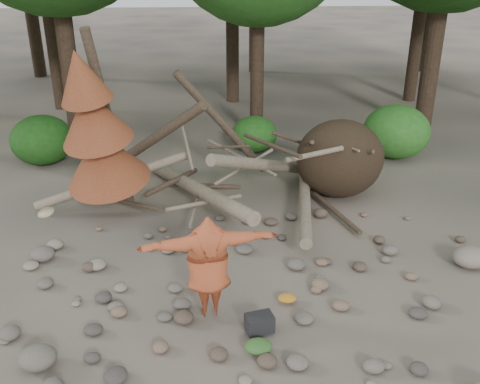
{
  "coord_description": "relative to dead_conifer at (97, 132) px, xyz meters",
  "views": [
    {
      "loc": [
        -0.79,
        -8.04,
        5.64
      ],
      "look_at": [
        -0.11,
        1.5,
        1.4
      ],
      "focal_mm": 40.0,
      "sensor_mm": 36.0,
      "label": 1
    }
  ],
  "objects": [
    {
      "name": "boulder_front_left",
      "position": [
        -0.23,
        -4.96,
        -1.94
      ],
      "size": [
        0.57,
        0.51,
        0.34
      ],
      "primitive_type": "ellipsoid",
      "color": "#656054",
      "rests_on": "ground"
    },
    {
      "name": "deadfall_pile",
      "position": [
        5.13,
        0.87,
        -1.16
      ],
      "size": [
        8.55,
        5.24,
        3.3
      ],
      "color": "#332619",
      "rests_on": "ground"
    },
    {
      "name": "frisbee_thrower",
      "position": [
        2.34,
        -3.91,
        -1.12
      ],
      "size": [
        3.69,
        0.92,
        2.12
      ],
      "color": "#AF4A27",
      "rests_on": "ground"
    },
    {
      "name": "cloth_orange",
      "position": [
        3.71,
        -3.64,
        -2.05
      ],
      "size": [
        0.33,
        0.27,
        0.12
      ],
      "primitive_type": "ellipsoid",
      "color": "#C27B21",
      "rests_on": "ground"
    },
    {
      "name": "cloth_green",
      "position": [
        3.07,
        -4.89,
        -2.03
      ],
      "size": [
        0.44,
        0.37,
        0.17
      ],
      "primitive_type": "ellipsoid",
      "color": "#326026",
      "rests_on": "ground"
    },
    {
      "name": "boulder_mid_right",
      "position": [
        7.5,
        -2.67,
        -1.91
      ],
      "size": [
        0.69,
        0.62,
        0.41
      ],
      "primitive_type": "ellipsoid",
      "color": "gray",
      "rests_on": "ground"
    },
    {
      "name": "bush_left",
      "position": [
        -2.38,
        3.83,
        -1.39
      ],
      "size": [
        1.8,
        1.8,
        1.44
      ],
      "primitive_type": "ellipsoid",
      "color": "#1C5015",
      "rests_on": "ground"
    },
    {
      "name": "backpack",
      "position": [
        3.14,
        -4.43,
        -1.96
      ],
      "size": [
        0.5,
        0.39,
        0.29
      ],
      "primitive_type": "cube",
      "rotation": [
        0.0,
        0.0,
        0.24
      ],
      "color": "black",
      "rests_on": "ground"
    },
    {
      "name": "boulder_mid_left",
      "position": [
        -0.98,
        -1.83,
        -1.96
      ],
      "size": [
        0.49,
        0.44,
        0.29
      ],
      "primitive_type": "ellipsoid",
      "color": "#645C54",
      "rests_on": "ground"
    },
    {
      "name": "dead_conifer",
      "position": [
        0.0,
        0.0,
        0.0
      ],
      "size": [
        2.06,
        2.16,
        4.35
      ],
      "color": "#4C3F30",
      "rests_on": "ground"
    },
    {
      "name": "ground",
      "position": [
        3.12,
        -3.37,
        -2.11
      ],
      "size": [
        120.0,
        120.0,
        0.0
      ],
      "primitive_type": "plane",
      "color": "#514C44",
      "rests_on": "ground"
    },
    {
      "name": "bush_mid",
      "position": [
        3.92,
        4.43,
        -1.55
      ],
      "size": [
        1.4,
        1.4,
        1.12
      ],
      "primitive_type": "ellipsoid",
      "color": "#26651D",
      "rests_on": "ground"
    },
    {
      "name": "bush_right",
      "position": [
        8.12,
        3.63,
        -1.31
      ],
      "size": [
        2.0,
        2.0,
        1.6
      ],
      "primitive_type": "ellipsoid",
      "color": "#317825",
      "rests_on": "ground"
    }
  ]
}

